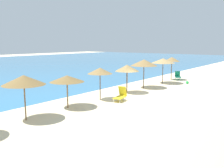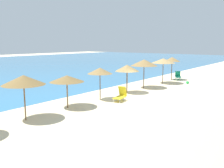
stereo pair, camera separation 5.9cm
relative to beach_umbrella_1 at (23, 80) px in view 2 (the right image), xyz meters
The scene contains 11 objects.
ground_plane 9.33m from the beach_umbrella_1, 15.07° to the right, with size 160.00×160.00×0.00m, color beige.
beach_umbrella_1 is the anchor object (origin of this frame).
beach_umbrella_2 3.49m from the beach_umbrella_1, ahead, with size 2.40×2.40×2.32m.
beach_umbrella_3 6.72m from the beach_umbrella_1, ahead, with size 1.99×1.99×2.61m.
beach_umbrella_4 10.34m from the beach_umbrella_1, ahead, with size 2.16×2.16×2.60m.
beach_umbrella_5 13.49m from the beach_umbrella_1, ahead, with size 2.69×2.69×2.91m.
beach_umbrella_6 17.30m from the beach_umbrella_1, ahead, with size 2.64×2.64×2.84m.
beach_umbrella_7 20.41m from the beach_umbrella_1, ahead, with size 1.96×1.96×2.83m.
lounge_chair_0 21.42m from the beach_umbrella_1, ahead, with size 1.67×1.29×1.00m.
lounge_chair_1 7.87m from the beach_umbrella_1, 12.21° to the right, with size 1.43×0.88×1.13m.
beach_ball 19.08m from the beach_umbrella_1, ahead, with size 0.33×0.33×0.33m, color green.
Camera 2 is at (-16.91, -10.48, 4.56)m, focal length 40.00 mm.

